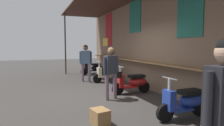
# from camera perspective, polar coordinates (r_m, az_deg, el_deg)

# --- Properties ---
(ground_plane) EXTENTS (38.52, 38.52, 0.00)m
(ground_plane) POSITION_cam_1_polar(r_m,az_deg,el_deg) (6.31, -2.22, -10.01)
(ground_plane) COLOR #383533
(market_stall_facade) EXTENTS (13.76, 2.63, 3.75)m
(market_stall_facade) POSITION_cam_1_polar(r_m,az_deg,el_deg) (6.96, 12.34, 8.56)
(market_stall_facade) COLOR #7F6651
(market_stall_facade) RESTS_ON ground_plane
(scooter_black) EXTENTS (0.46, 1.40, 0.97)m
(scooter_black) POSITION_cam_1_polar(r_m,az_deg,el_deg) (11.05, -5.36, -1.52)
(scooter_black) COLOR black
(scooter_black) RESTS_ON ground_plane
(scooter_cream) EXTENTS (0.48, 1.40, 0.97)m
(scooter_cream) POSITION_cam_1_polar(r_m,az_deg,el_deg) (8.81, -0.90, -3.15)
(scooter_cream) COLOR beige
(scooter_cream) RESTS_ON ground_plane
(scooter_red) EXTENTS (0.47, 1.40, 0.97)m
(scooter_red) POSITION_cam_1_polar(r_m,az_deg,el_deg) (6.70, 6.41, -5.76)
(scooter_red) COLOR red
(scooter_red) RESTS_ON ground_plane
(scooter_blue) EXTENTS (0.46, 1.40, 0.97)m
(scooter_blue) POSITION_cam_1_polar(r_m,az_deg,el_deg) (4.72, 21.29, -10.66)
(scooter_blue) COLOR #233D9E
(scooter_blue) RESTS_ON ground_plane
(shopper_with_handbag) EXTENTS (0.40, 0.64, 1.61)m
(shopper_with_handbag) POSITION_cam_1_polar(r_m,az_deg,el_deg) (5.84, -0.20, -1.56)
(shopper_with_handbag) COLOR gray
(shopper_with_handbag) RESTS_ON ground_plane
(shopper_browsing) EXTENTS (0.35, 0.56, 1.71)m
(shopper_browsing) POSITION_cam_1_polar(r_m,az_deg,el_deg) (8.86, -7.87, 1.23)
(shopper_browsing) COLOR gray
(shopper_browsing) RESTS_ON ground_plane
(merchandise_crate) EXTENTS (0.44, 0.37, 0.32)m
(merchandise_crate) POSITION_cam_1_polar(r_m,az_deg,el_deg) (4.16, -3.61, -15.72)
(merchandise_crate) COLOR olive
(merchandise_crate) RESTS_ON ground_plane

